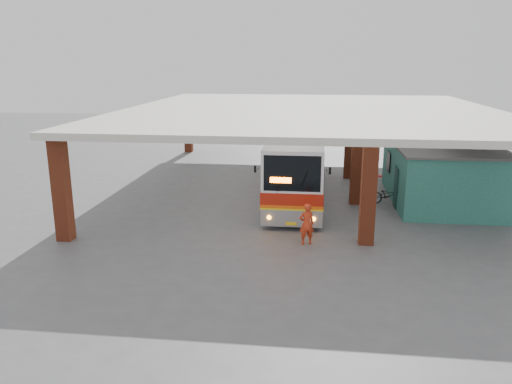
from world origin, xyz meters
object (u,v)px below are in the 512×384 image
at_px(coach_bus, 297,161).
at_px(motorcycle, 388,195).
at_px(pedestrian, 307,224).
at_px(red_chair, 382,174).

xyz_separation_m(coach_bus, motorcycle, (4.86, -1.59, -1.39)).
height_order(coach_bus, pedestrian, coach_bus).
height_order(coach_bus, red_chair, coach_bus).
distance_m(pedestrian, red_chair, 12.79).
relative_size(coach_bus, red_chair, 15.45).
xyz_separation_m(coach_bus, pedestrian, (0.72, -7.92, -1.03)).
bearing_deg(coach_bus, motorcycle, -18.43).
relative_size(pedestrian, red_chair, 2.04).
distance_m(motorcycle, red_chair, 5.63).
height_order(motorcycle, red_chair, motorcycle).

